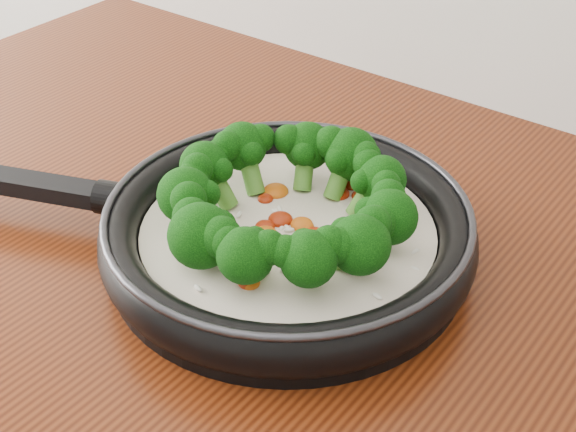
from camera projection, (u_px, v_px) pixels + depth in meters
The scene contains 1 object.
skillet at pixel (285, 227), 0.74m from camera, with size 0.57×0.45×0.10m.
Camera 1 is at (0.22, 0.61, 1.37)m, focal length 50.74 mm.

